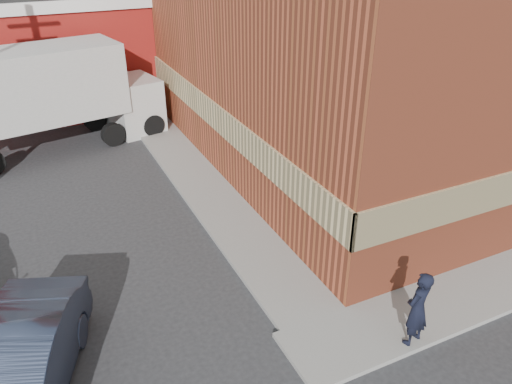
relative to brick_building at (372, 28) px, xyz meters
name	(u,v)px	position (x,y,z in m)	size (l,w,h in m)	color
ground	(291,330)	(-8.50, -9.00, -4.68)	(90.00, 90.00, 0.00)	#28282B
brick_building	(372,28)	(0.00, 0.00, 0.00)	(14.25, 18.25, 9.36)	#A9472B
sidewalk_west	(190,170)	(-7.90, 0.00, -4.62)	(1.80, 18.00, 0.12)	gray
man	(418,309)	(-6.30, -10.55, -3.63)	(0.68, 0.45, 1.86)	black
sedan	(14,374)	(-14.26, -8.50, -3.84)	(1.78, 5.10, 1.68)	#2D354C
box_truck	(59,91)	(-11.70, 4.62, -2.28)	(8.76, 4.01, 4.17)	silver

